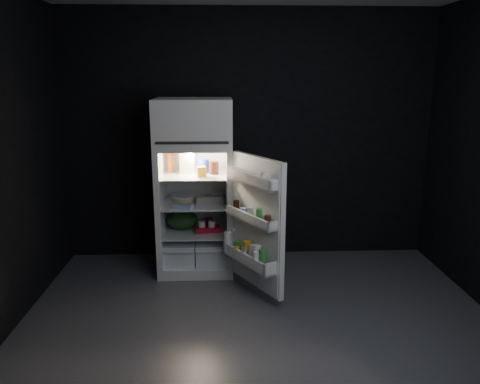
{
  "coord_description": "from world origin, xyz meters",
  "views": [
    {
      "loc": [
        -0.31,
        -3.4,
        1.99
      ],
      "look_at": [
        -0.13,
        1.0,
        0.9
      ],
      "focal_mm": 35.0,
      "sensor_mm": 36.0,
      "label": 1
    }
  ],
  "objects_px": {
    "fridge_door": "(255,225)",
    "egg_carton": "(209,199)",
    "yogurt_tray": "(208,229)",
    "milk_jug": "(187,162)",
    "refrigerator": "(195,180)"
  },
  "relations": [
    {
      "from": "refrigerator",
      "to": "egg_carton",
      "type": "height_order",
      "value": "refrigerator"
    },
    {
      "from": "fridge_door",
      "to": "yogurt_tray",
      "type": "bearing_deg",
      "value": 126.21
    },
    {
      "from": "milk_jug",
      "to": "yogurt_tray",
      "type": "height_order",
      "value": "milk_jug"
    },
    {
      "from": "fridge_door",
      "to": "yogurt_tray",
      "type": "relative_size",
      "value": 4.71
    },
    {
      "from": "milk_jug",
      "to": "yogurt_tray",
      "type": "distance_m",
      "value": 0.73
    },
    {
      "from": "milk_jug",
      "to": "egg_carton",
      "type": "height_order",
      "value": "milk_jug"
    },
    {
      "from": "refrigerator",
      "to": "milk_jug",
      "type": "bearing_deg",
      "value": 179.7
    },
    {
      "from": "fridge_door",
      "to": "egg_carton",
      "type": "bearing_deg",
      "value": 123.46
    },
    {
      "from": "fridge_door",
      "to": "yogurt_tray",
      "type": "height_order",
      "value": "fridge_door"
    },
    {
      "from": "fridge_door",
      "to": "egg_carton",
      "type": "relative_size",
      "value": 4.4
    },
    {
      "from": "refrigerator",
      "to": "yogurt_tray",
      "type": "relative_size",
      "value": 6.87
    },
    {
      "from": "yogurt_tray",
      "to": "refrigerator",
      "type": "bearing_deg",
      "value": 134.09
    },
    {
      "from": "yogurt_tray",
      "to": "egg_carton",
      "type": "bearing_deg",
      "value": 51.95
    },
    {
      "from": "fridge_door",
      "to": "milk_jug",
      "type": "relative_size",
      "value": 5.08
    },
    {
      "from": "egg_carton",
      "to": "yogurt_tray",
      "type": "xyz_separation_m",
      "value": [
        -0.02,
        -0.03,
        -0.31
      ]
    }
  ]
}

